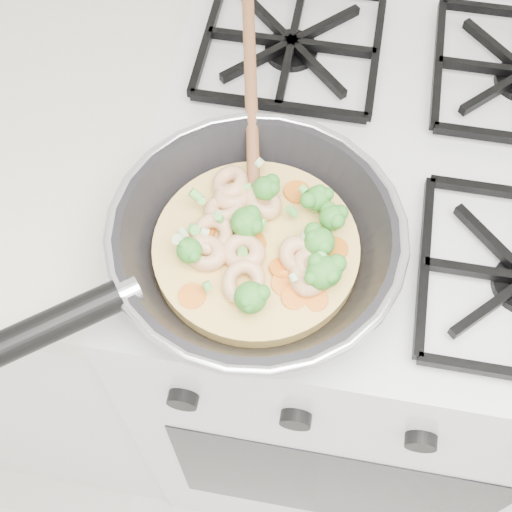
# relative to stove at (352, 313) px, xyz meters

# --- Properties ---
(stove) EXTENTS (0.60, 0.60, 0.92)m
(stove) POSITION_rel_stove_xyz_m (0.00, 0.00, 0.00)
(stove) COLOR silver
(stove) RESTS_ON ground
(skillet) EXTENTS (0.41, 0.52, 0.10)m
(skillet) POSITION_rel_stove_xyz_m (-0.14, -0.18, 0.50)
(skillet) COLOR black
(skillet) RESTS_ON stove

